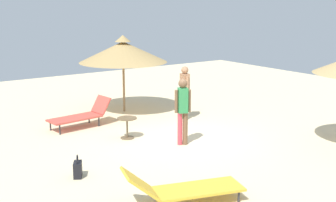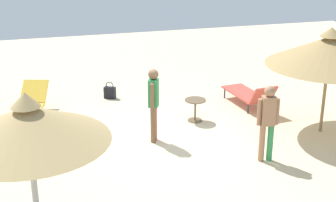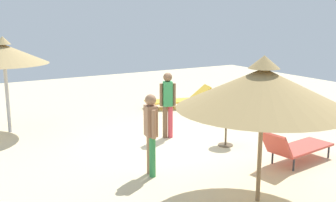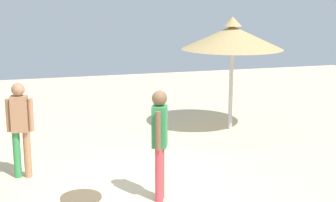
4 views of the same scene
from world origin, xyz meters
The scene contains 9 objects.
ground centered at (0.00, 0.00, -0.05)m, with size 24.00×24.00×0.10m, color beige.
parasol_umbrella_near_left centered at (3.28, -3.15, 2.20)m, with size 2.38×2.38×2.69m.
parasol_umbrella_edge centered at (0.27, 3.69, 2.05)m, with size 2.96×2.96×2.61m.
lounge_chair_near_right centered at (-2.45, -3.29, 0.32)m, with size 2.40×1.32×0.76m.
lounge_chair_center centered at (-1.76, 2.68, 0.38)m, with size 1.96×0.88×0.84m.
person_standing_front centered at (-0.29, -0.42, 1.01)m, with size 0.40×0.30×1.77m.
person_standing_far_left centered at (1.34, 1.66, 0.98)m, with size 0.27×0.47×1.71m.
handbag centered at (-3.51, -0.94, 0.18)m, with size 0.31×0.37×0.51m.
side_table_round centered at (-1.21, 0.91, 0.40)m, with size 0.55×0.55×0.58m.
Camera 2 is at (10.08, -2.97, 4.96)m, focal length 52.90 mm.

